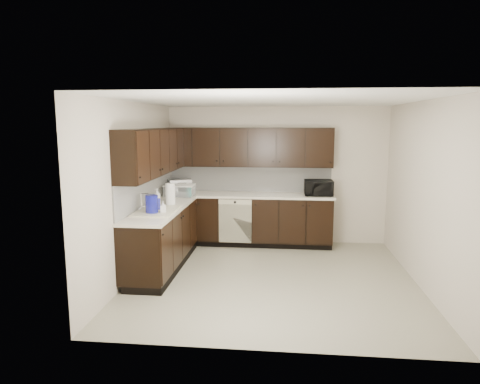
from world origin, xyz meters
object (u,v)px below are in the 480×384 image
Objects in this scene: toaster_oven at (180,186)px; storage_bin at (180,191)px; microwave at (319,188)px; blue_pitcher at (152,205)px; sink at (156,216)px.

toaster_oven reaches higher than storage_bin.
storage_bin is at bearing -100.98° from toaster_oven.
blue_pitcher is (-2.44, -1.82, -0.00)m from microwave.
blue_pitcher reaches higher than sink.
blue_pitcher reaches higher than toaster_oven.
storage_bin is at bearing -174.64° from microwave.
storage_bin is 1.52m from blue_pitcher.
sink reaches higher than storage_bin.
microwave reaches higher than blue_pitcher.
toaster_oven is 0.81× the size of storage_bin.
microwave is 3.04m from blue_pitcher.
microwave is 1.00× the size of storage_bin.
sink is 1.70m from toaster_oven.
sink is at bearing 103.76° from blue_pitcher.
blue_pitcher is (0.06, -1.85, 0.01)m from toaster_oven.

